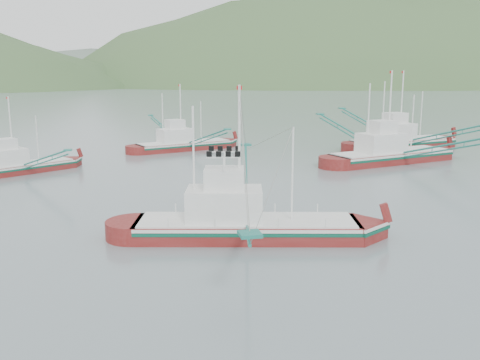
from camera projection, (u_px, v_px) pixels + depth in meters
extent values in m
plane|color=slate|center=(260.00, 248.00, 33.77)|extent=(1200.00, 1200.00, 0.00)
cube|color=maroon|center=(247.00, 235.00, 35.80)|extent=(15.41, 7.04, 1.99)
cube|color=silver|center=(247.00, 223.00, 35.63)|extent=(15.14, 7.05, 0.22)
cube|color=#0A4C38|center=(247.00, 226.00, 35.68)|extent=(15.14, 7.07, 0.22)
cube|color=silver|center=(247.00, 220.00, 35.59)|extent=(14.64, 6.68, 0.12)
cube|color=silver|center=(224.00, 205.00, 35.38)|extent=(5.53, 4.16, 2.19)
cube|color=silver|center=(224.00, 178.00, 35.03)|extent=(2.99, 2.68, 1.39)
cylinder|color=white|center=(239.00, 154.00, 34.70)|extent=(0.16, 0.16, 8.94)
cylinder|color=white|center=(194.00, 165.00, 34.85)|extent=(0.14, 0.14, 7.60)
cylinder|color=white|center=(292.00, 175.00, 34.96)|extent=(0.12, 0.12, 6.26)
cube|color=maroon|center=(390.00, 161.00, 65.41)|extent=(16.86, 8.58, 2.17)
cube|color=silver|center=(391.00, 153.00, 65.23)|extent=(16.57, 8.58, 0.24)
cube|color=#0A4C38|center=(391.00, 155.00, 65.28)|extent=(16.58, 8.60, 0.24)
cube|color=silver|center=(391.00, 151.00, 65.19)|extent=(16.02, 8.15, 0.13)
cube|color=silver|center=(381.00, 143.00, 64.22)|extent=(6.17, 4.81, 2.39)
cube|color=silver|center=(382.00, 127.00, 63.83)|extent=(3.36, 3.06, 1.52)
cylinder|color=white|center=(390.00, 112.00, 63.97)|extent=(0.17, 0.17, 9.77)
cylinder|color=white|center=(368.00, 119.00, 62.64)|extent=(0.15, 0.15, 8.31)
cylinder|color=white|center=(412.00, 123.00, 66.00)|extent=(0.13, 0.13, 6.84)
cube|color=maroon|center=(184.00, 149.00, 75.91)|extent=(14.02, 7.90, 1.81)
cube|color=silver|center=(184.00, 143.00, 75.75)|extent=(13.79, 7.88, 0.20)
cube|color=#0A4C38|center=(184.00, 145.00, 75.80)|extent=(13.79, 7.90, 0.20)
cube|color=silver|center=(184.00, 142.00, 75.72)|extent=(13.32, 7.51, 0.11)
cube|color=silver|center=(175.00, 136.00, 74.84)|extent=(5.23, 4.23, 1.99)
cube|color=silver|center=(175.00, 124.00, 74.51)|extent=(2.88, 2.66, 1.27)
cylinder|color=white|center=(181.00, 114.00, 74.68)|extent=(0.14, 0.14, 8.15)
cylinder|color=white|center=(163.00, 119.00, 73.42)|extent=(0.13, 0.13, 6.93)
cylinder|color=white|center=(201.00, 121.00, 76.54)|extent=(0.11, 0.11, 5.71)
cube|color=maroon|center=(18.00, 172.00, 58.53)|extent=(11.94, 9.67, 1.63)
cube|color=silver|center=(18.00, 165.00, 58.40)|extent=(11.77, 9.58, 0.18)
cube|color=#0A4C38|center=(18.00, 167.00, 58.44)|extent=(11.78, 9.59, 0.18)
cube|color=silver|center=(18.00, 164.00, 58.36)|extent=(11.34, 9.18, 0.10)
cube|color=silver|center=(6.00, 158.00, 57.32)|extent=(4.85, 4.48, 1.80)
cube|color=silver|center=(4.00, 144.00, 57.02)|extent=(2.77, 2.69, 1.14)
cylinder|color=white|center=(11.00, 131.00, 57.34)|extent=(0.13, 0.13, 7.35)
cylinder|color=white|center=(37.00, 139.00, 59.60)|extent=(0.10, 0.10, 5.15)
cube|color=maroon|center=(402.00, 147.00, 77.34)|extent=(16.86, 8.07, 2.17)
cube|color=silver|center=(402.00, 141.00, 77.15)|extent=(16.56, 8.08, 0.24)
cube|color=#0A4C38|center=(402.00, 142.00, 77.21)|extent=(16.57, 8.10, 0.24)
cube|color=silver|center=(403.00, 139.00, 77.11)|extent=(16.01, 7.66, 0.13)
cube|color=silver|center=(394.00, 132.00, 76.19)|extent=(6.10, 4.66, 2.39)
cube|color=silver|center=(395.00, 118.00, 75.80)|extent=(3.31, 2.99, 1.52)
cylinder|color=white|center=(402.00, 105.00, 75.91)|extent=(0.17, 0.17, 9.77)
cylinder|color=white|center=(383.00, 111.00, 74.68)|extent=(0.15, 0.15, 8.31)
cylinder|color=white|center=(421.00, 115.00, 77.82)|extent=(0.13, 0.13, 6.84)
ellipsoid|color=#3A5B2E|center=(398.00, 83.00, 494.73)|extent=(684.00, 432.00, 306.00)
ellipsoid|color=slate|center=(161.00, 82.00, 576.61)|extent=(960.00, 400.00, 240.00)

